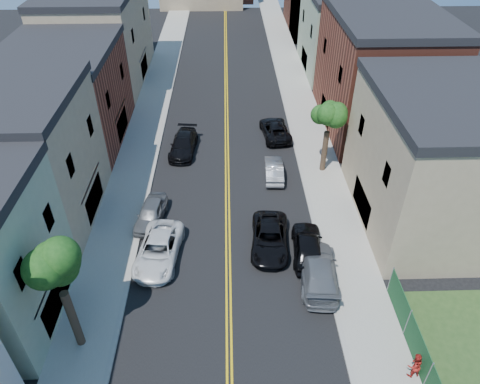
{
  "coord_description": "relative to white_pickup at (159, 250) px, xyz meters",
  "views": [
    {
      "loc": [
        0.17,
        -0.28,
        20.89
      ],
      "look_at": [
        0.91,
        24.61,
        2.0
      ],
      "focal_mm": 33.18,
      "sensor_mm": 36.0,
      "label": 1
    }
  ],
  "objects": [
    {
      "name": "white_pickup",
      "position": [
        0.0,
        0.0,
        0.0
      ],
      "size": [
        3.1,
        5.7,
        1.52
      ],
      "primitive_type": "imported",
      "rotation": [
        0.0,
        0.0,
        -0.11
      ],
      "color": "silver",
      "rests_on": "ground"
    },
    {
      "name": "tree_left_mid",
      "position": [
        -3.43,
        -6.24,
        5.82
      ],
      "size": [
        5.2,
        5.2,
        9.29
      ],
      "color": "#372D1B",
      "rests_on": "sidewalk_left"
    },
    {
      "name": "grey_car_right",
      "position": [
        9.95,
        -2.09,
        0.05
      ],
      "size": [
        2.71,
        5.74,
        1.62
      ],
      "primitive_type": "imported",
      "rotation": [
        0.0,
        0.0,
        3.06
      ],
      "color": "slate",
      "rests_on": "ground"
    },
    {
      "name": "grey_car_left",
      "position": [
        -0.98,
        3.72,
        -0.03
      ],
      "size": [
        2.28,
        4.48,
        1.46
      ],
      "primitive_type": "imported",
      "rotation": [
        0.0,
        0.0,
        -0.13
      ],
      "color": "#595C61",
      "rests_on": "ground"
    },
    {
      "name": "bldg_right_palegrn",
      "position": [
        18.45,
        31.75,
        3.49
      ],
      "size": [
        9.0,
        12.0,
        8.5
      ],
      "primitive_type": "cube",
      "color": "gray",
      "rests_on": "ground"
    },
    {
      "name": "black_car_right",
      "position": [
        9.62,
        0.04,
        0.05
      ],
      "size": [
        2.3,
        4.91,
        1.62
      ],
      "primitive_type": "imported",
      "rotation": [
        0.0,
        0.0,
        3.06
      ],
      "color": "black",
      "rests_on": "ground"
    },
    {
      "name": "sidewalk_left",
      "position": [
        -3.45,
        19.75,
        -0.68
      ],
      "size": [
        3.2,
        100.0,
        0.15
      ],
      "primitive_type": "cube",
      "color": "gray",
      "rests_on": "ground"
    },
    {
      "name": "bldg_left_tan_far",
      "position": [
        -9.55,
        29.75,
        3.99
      ],
      "size": [
        9.0,
        16.0,
        9.5
      ],
      "primitive_type": "cube",
      "color": "#998466",
      "rests_on": "ground"
    },
    {
      "name": "pedestrian_right",
      "position": [
        13.55,
        -8.6,
        0.2
      ],
      "size": [
        0.88,
        0.74,
        1.61
      ],
      "primitive_type": "imported",
      "rotation": [
        0.0,
        0.0,
        3.31
      ],
      "color": "maroon",
      "rests_on": "sidewalk_right"
    },
    {
      "name": "curb_left",
      "position": [
        -1.7,
        19.75,
        -0.68
      ],
      "size": [
        0.3,
        100.0,
        0.15
      ],
      "primitive_type": "cube",
      "color": "gray",
      "rests_on": "ground"
    },
    {
      "name": "dark_car_right_far",
      "position": [
        8.96,
        15.58,
        -0.05
      ],
      "size": [
        2.89,
        5.3,
        1.41
      ],
      "primitive_type": "imported",
      "rotation": [
        0.0,
        0.0,
        3.25
      ],
      "color": "black",
      "rests_on": "ground"
    },
    {
      "name": "bldg_left_brick",
      "position": [
        -9.55,
        15.75,
        3.24
      ],
      "size": [
        9.0,
        12.0,
        8.0
      ],
      "primitive_type": "cube",
      "color": "brown",
      "rests_on": "ground"
    },
    {
      "name": "bldg_right_brick",
      "position": [
        18.45,
        17.75,
        4.24
      ],
      "size": [
        9.0,
        14.0,
        10.0
      ],
      "primitive_type": "cube",
      "color": "brown",
      "rests_on": "ground"
    },
    {
      "name": "silver_car_right",
      "position": [
        8.25,
        9.03,
        -0.09
      ],
      "size": [
        1.57,
        4.09,
        1.33
      ],
      "primitive_type": "imported",
      "rotation": [
        0.0,
        0.0,
        3.1
      ],
      "color": "#9C9DA3",
      "rests_on": "ground"
    },
    {
      "name": "bldg_right_tan",
      "position": [
        18.45,
        3.75,
        3.74
      ],
      "size": [
        9.0,
        12.0,
        9.0
      ],
      "primitive_type": "cube",
      "color": "#998466",
      "rests_on": "ground"
    },
    {
      "name": "tree_right_far",
      "position": [
        12.37,
        9.76,
        5.0
      ],
      "size": [
        4.4,
        4.4,
        8.03
      ],
      "color": "#372D1B",
      "rests_on": "sidewalk_right"
    },
    {
      "name": "black_suv_lane",
      "position": [
        7.23,
        0.93,
        -0.04
      ],
      "size": [
        2.83,
        5.39,
        1.45
      ],
      "primitive_type": "imported",
      "rotation": [
        0.0,
        0.0,
        -0.09
      ],
      "color": "black",
      "rests_on": "ground"
    },
    {
      "name": "bldg_left_tan_near",
      "position": [
        -9.55,
        4.75,
        3.74
      ],
      "size": [
        9.0,
        10.0,
        9.0
      ],
      "primitive_type": "cube",
      "color": "#998466",
      "rests_on": "ground"
    },
    {
      "name": "sidewalk_right",
      "position": [
        12.35,
        19.75,
        -0.68
      ],
      "size": [
        3.2,
        100.0,
        0.15
      ],
      "primitive_type": "cube",
      "color": "gray",
      "rests_on": "ground"
    },
    {
      "name": "curb_right",
      "position": [
        10.6,
        19.75,
        -0.68
      ],
      "size": [
        0.3,
        100.0,
        0.15
      ],
      "primitive_type": "cube",
      "color": "gray",
      "rests_on": "ground"
    },
    {
      "name": "black_car_left",
      "position": [
        0.65,
        13.09,
        -0.02
      ],
      "size": [
        2.55,
        5.27,
        1.48
      ],
      "primitive_type": "imported",
      "rotation": [
        0.0,
        0.0,
        -0.1
      ],
      "color": "black",
      "rests_on": "ground"
    }
  ]
}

